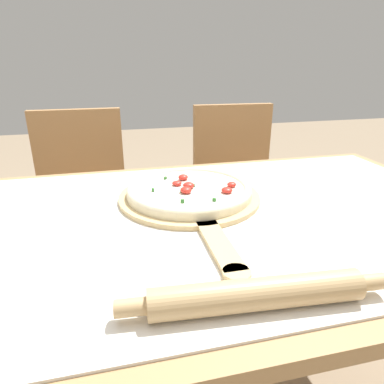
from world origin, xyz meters
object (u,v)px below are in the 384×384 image
object	(u,v)px
rolling_pin	(257,294)
chair_left	(83,200)
pizza	(189,190)
pizza_peel	(191,200)
chair_right	(236,187)

from	to	relation	value
rolling_pin	chair_left	world-z (taller)	chair_left
chair_left	pizza	bearing A→B (deg)	-63.00
pizza_peel	chair_right	world-z (taller)	chair_right
rolling_pin	chair_left	distance (m)	1.16
rolling_pin	chair_right	bearing A→B (deg)	70.70
rolling_pin	chair_right	xyz separation A→B (m)	(0.38, 1.08, -0.26)
chair_left	pizza_peel	bearing A→B (deg)	-63.76
pizza_peel	rolling_pin	world-z (taller)	rolling_pin
rolling_pin	chair_right	distance (m)	1.17
rolling_pin	pizza_peel	bearing A→B (deg)	90.14
pizza_peel	chair_left	size ratio (longest dim) A/B	0.62
pizza	rolling_pin	size ratio (longest dim) A/B	0.79
rolling_pin	chair_left	size ratio (longest dim) A/B	0.45
pizza_peel	chair_right	bearing A→B (deg)	60.47
pizza_peel	chair_left	world-z (taller)	chair_left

